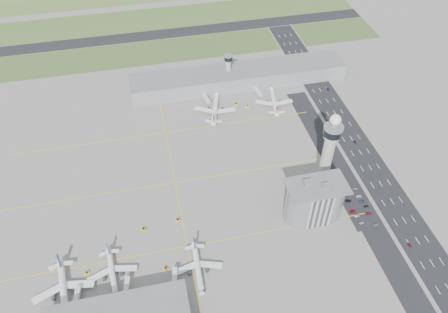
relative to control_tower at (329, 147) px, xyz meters
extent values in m
plane|color=gray|center=(-72.00, -8.00, -35.04)|extent=(1000.00, 1000.00, 0.00)
cube|color=#395126|center=(-92.00, 217.00, -35.00)|extent=(480.00, 50.00, 0.08)
cube|color=#3F5B2B|center=(-92.00, 292.00, -35.00)|extent=(480.00, 60.00, 0.08)
cube|color=black|center=(-92.00, 254.00, -34.98)|extent=(480.00, 22.00, 0.10)
cube|color=black|center=(43.00, -8.00, -34.99)|extent=(28.00, 500.00, 0.10)
cube|color=#9E9E99|center=(29.00, -8.00, -34.44)|extent=(0.60, 500.00, 1.20)
cube|color=#9E9E99|center=(57.00, -8.00, -34.44)|extent=(0.60, 500.00, 1.20)
cube|color=black|center=(18.00, -18.00, -35.00)|extent=(18.00, 260.00, 0.08)
cube|color=black|center=(16.00, -30.00, -34.99)|extent=(20.00, 44.00, 0.10)
cube|color=yellow|center=(-112.00, -38.00, -35.04)|extent=(260.00, 0.60, 0.01)
cube|color=yellow|center=(-112.00, 22.00, -35.04)|extent=(260.00, 0.60, 0.01)
cube|color=yellow|center=(-112.00, 82.00, -35.04)|extent=(260.00, 0.60, 0.01)
cube|color=yellow|center=(-112.00, 22.00, -35.04)|extent=(0.60, 260.00, 0.01)
cylinder|color=#ADAAA5|center=(0.00, 0.00, -11.04)|extent=(8.40, 8.40, 48.00)
cylinder|color=#ADAAA5|center=(0.00, 0.00, 10.96)|extent=(11.00, 11.00, 4.00)
cylinder|color=black|center=(0.00, 0.00, 14.96)|extent=(13.00, 13.00, 6.00)
cylinder|color=slate|center=(0.00, 0.00, 18.46)|extent=(14.00, 14.00, 1.00)
cylinder|color=#ADAAA5|center=(0.00, 0.00, 20.96)|extent=(1.60, 1.60, 5.00)
sphere|color=white|center=(0.00, 0.00, 25.46)|extent=(8.00, 8.00, 8.00)
cylinder|color=#ADAAA5|center=(-42.00, 142.00, -21.04)|extent=(5.00, 5.00, 28.00)
cylinder|color=black|center=(-42.00, 142.00, -6.04)|extent=(8.00, 8.00, 4.00)
cylinder|color=slate|center=(-42.00, 142.00, -3.54)|extent=(8.60, 8.60, 0.80)
cube|color=#B2B2B7|center=(-20.00, -30.00, -20.04)|extent=(18.00, 24.00, 30.00)
cylinder|color=#B2B2B7|center=(-29.00, -30.00, -20.04)|extent=(24.00, 24.00, 30.00)
cylinder|color=#B2B2B7|center=(-11.00, -30.00, -20.04)|extent=(24.00, 24.00, 30.00)
cube|color=slate|center=(-20.00, -30.00, -4.64)|extent=(42.00, 24.00, 0.80)
cube|color=slate|center=(-26.00, -27.00, -3.04)|extent=(6.00, 5.00, 3.00)
cube|color=slate|center=(-15.00, -32.00, -3.34)|extent=(5.00, 4.00, 2.40)
cube|color=gray|center=(-32.00, 140.00, -27.54)|extent=(210.00, 32.00, 15.00)
cube|color=slate|center=(-32.00, 140.00, -19.64)|extent=(210.00, 32.00, 0.80)
imported|color=silver|center=(11.87, -45.72, -34.49)|extent=(3.27, 1.35, 1.11)
imported|color=#A9ADB2|center=(11.38, -39.31, -34.43)|extent=(3.83, 1.60, 1.23)
imported|color=#AE0622|center=(10.27, -34.84, -34.42)|extent=(4.60, 2.32, 1.25)
imported|color=black|center=(11.12, -24.83, -34.38)|extent=(4.79, 2.58, 1.32)
imported|color=navy|center=(10.19, -19.02, -34.46)|extent=(3.48, 1.62, 1.15)
imported|color=silver|center=(11.68, -11.76, -34.46)|extent=(3.67, 1.63, 1.17)
imported|color=gray|center=(20.78, -49.71, -34.49)|extent=(4.10, 2.08, 1.11)
imported|color=maroon|center=(20.80, -39.15, -34.43)|extent=(4.27, 1.84, 1.23)
imported|color=black|center=(21.91, -32.45, -34.44)|extent=(3.59, 1.58, 1.20)
imported|color=navy|center=(20.51, -27.63, -34.42)|extent=(3.78, 1.39, 1.24)
imported|color=white|center=(20.78, -22.25, -34.47)|extent=(4.30, 2.30, 1.15)
imported|color=gray|center=(21.23, -14.79, -34.44)|extent=(4.28, 2.02, 1.21)
imported|color=maroon|center=(35.62, -70.20, -34.46)|extent=(1.78, 3.53, 1.15)
imported|color=black|center=(43.71, 33.72, -34.49)|extent=(1.58, 3.44, 1.09)
imported|color=navy|center=(50.68, 110.68, -34.47)|extent=(1.92, 4.11, 1.14)
imported|color=gray|center=(36.21, 170.80, -34.39)|extent=(1.77, 3.91, 1.30)
camera|label=1|loc=(-124.54, -207.79, 215.88)|focal=35.00mm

